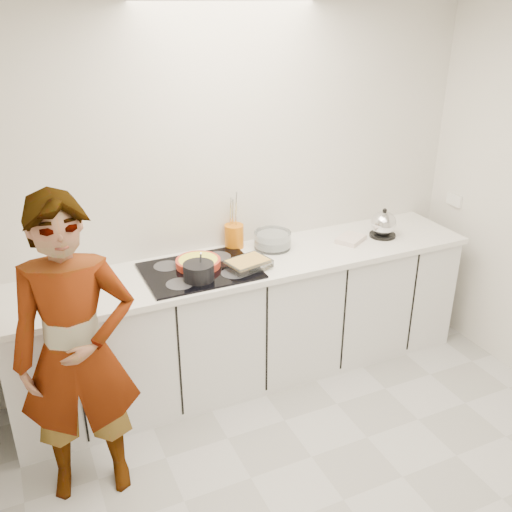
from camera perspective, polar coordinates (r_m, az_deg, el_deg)
name	(u,v)px	position (r m, az deg, el deg)	size (l,w,h in m)	color
floor	(344,500)	(3.44, 8.75, -22.97)	(3.60, 3.20, 0.00)	#B6B6B6
wall_back	(229,192)	(3.95, -2.68, 6.45)	(3.60, 0.00, 2.60)	silver
base_cabinets	(249,322)	(4.04, -0.72, -6.61)	(3.20, 0.58, 0.87)	silver
countertop	(249,264)	(3.82, -0.75, -0.76)	(3.24, 0.64, 0.04)	white
hob	(200,271)	(3.68, -5.62, -1.46)	(0.72, 0.54, 0.01)	black
tart_dish	(198,262)	(3.72, -5.80, -0.63)	(0.29, 0.29, 0.05)	red
saucepan	(199,272)	(3.53, -5.75, -1.56)	(0.25, 0.25, 0.18)	black
baking_dish	(248,263)	(3.68, -0.84, -0.74)	(0.31, 0.26, 0.05)	silver
mixing_bowl	(273,241)	(3.99, 1.66, 1.55)	(0.31, 0.31, 0.12)	silver
tea_towel	(351,239)	(4.17, 9.45, 1.68)	(0.21, 0.16, 0.04)	white
kettle	(383,225)	(4.28, 12.62, 3.08)	(0.21, 0.21, 0.22)	black
utensil_crock	(234,236)	(3.99, -2.20, 2.00)	(0.13, 0.13, 0.17)	#D16B0A
cook	(77,354)	(3.08, -17.50, -9.36)	(0.63, 0.41, 1.72)	silver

